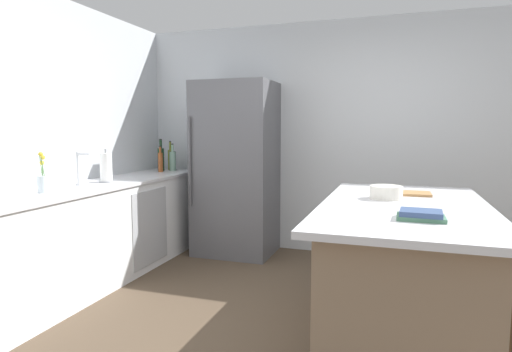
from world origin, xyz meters
TOP-DOWN VIEW (x-y plane):
  - ground_plane at (0.00, 0.00)m, footprint 7.20×7.20m
  - wall_rear at (0.00, 2.25)m, footprint 6.00×0.10m
  - wall_left at (-2.45, 0.00)m, footprint 0.10×6.00m
  - counter_run_left at (-2.09, 0.62)m, footprint 0.65×2.99m
  - kitchen_island at (0.59, 0.27)m, footprint 1.04×1.91m
  - refrigerator at (-1.20, 1.86)m, footprint 0.86×0.72m
  - sink_faucet at (-2.14, 0.44)m, footprint 0.15×0.05m
  - flower_vase at (-2.11, 0.00)m, footprint 0.09×0.09m
  - paper_towel_roll at (-2.07, 0.72)m, footprint 0.14×0.14m
  - olive_oil_bottle at (-2.11, 1.99)m, footprint 0.06×0.06m
  - gin_bottle at (-2.04, 1.91)m, footprint 0.08×0.08m
  - wine_bottle at (-2.14, 1.82)m, footprint 0.07×0.07m
  - vinegar_bottle at (-2.09, 1.72)m, footprint 0.06×0.06m
  - cookbook_stack at (0.66, -0.21)m, footprint 0.25×0.18m
  - mixing_bowl at (0.46, 0.45)m, footprint 0.22×0.22m
  - cutting_board at (0.62, 0.71)m, footprint 0.31×0.22m

SIDE VIEW (x-z plane):
  - ground_plane at x=0.00m, z-range 0.00..0.00m
  - counter_run_left at x=-2.09m, z-range 0.00..0.92m
  - kitchen_island at x=0.59m, z-range 0.01..0.94m
  - cutting_board at x=0.62m, z-range 0.93..0.95m
  - cookbook_stack at x=0.66m, z-range 0.93..0.98m
  - refrigerator at x=-1.20m, z-range 0.00..1.93m
  - mixing_bowl at x=0.46m, z-range 0.93..1.02m
  - flower_vase at x=-2.11m, z-range 0.85..1.17m
  - gin_bottle at x=-2.04m, z-range 0.87..1.20m
  - vinegar_bottle at x=-2.09m, z-range 0.88..1.19m
  - paper_towel_roll at x=-2.07m, z-range 0.89..1.20m
  - olive_oil_bottle at x=-2.11m, z-range 0.87..1.23m
  - wine_bottle at x=-2.14m, z-range 0.87..1.25m
  - sink_faucet at x=-2.14m, z-range 0.92..1.22m
  - wall_rear at x=0.00m, z-range 0.00..2.60m
  - wall_left at x=-2.45m, z-range 0.00..2.60m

